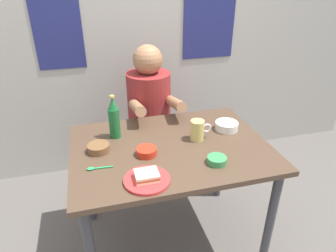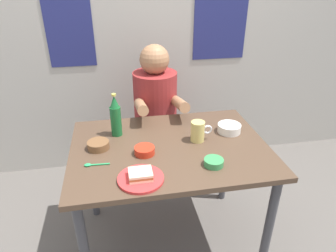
% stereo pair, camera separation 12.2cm
% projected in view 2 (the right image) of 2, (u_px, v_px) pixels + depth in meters
% --- Properties ---
extents(ground_plane, '(6.00, 6.00, 0.00)m').
position_uv_depth(ground_plane, '(169.00, 239.00, 2.03)').
color(ground_plane, '#59544F').
extents(wall_back, '(4.40, 0.09, 2.60)m').
position_uv_depth(wall_back, '(145.00, 16.00, 2.34)').
color(wall_back, '#ADA89E').
rests_on(wall_back, ground).
extents(dining_table, '(1.10, 0.80, 0.74)m').
position_uv_depth(dining_table, '(170.00, 160.00, 1.73)').
color(dining_table, '#4C3828').
rests_on(dining_table, ground).
extents(stool, '(0.34, 0.34, 0.45)m').
position_uv_depth(stool, '(156.00, 147.00, 2.42)').
color(stool, '#4C4C51').
rests_on(stool, ground).
extents(person_seated, '(0.33, 0.56, 0.72)m').
position_uv_depth(person_seated, '(156.00, 100.00, 2.22)').
color(person_seated, maroon).
rests_on(person_seated, stool).
extents(plate_orange, '(0.22, 0.22, 0.01)m').
position_uv_depth(plate_orange, '(141.00, 179.00, 1.41)').
color(plate_orange, red).
rests_on(plate_orange, dining_table).
extents(sandwich, '(0.11, 0.09, 0.04)m').
position_uv_depth(sandwich, '(140.00, 174.00, 1.40)').
color(sandwich, beige).
rests_on(sandwich, plate_orange).
extents(beer_mug, '(0.13, 0.08, 0.12)m').
position_uv_depth(beer_mug, '(198.00, 131.00, 1.72)').
color(beer_mug, '#D1BC66').
rests_on(beer_mug, dining_table).
extents(beer_bottle, '(0.06, 0.06, 0.26)m').
position_uv_depth(beer_bottle, '(116.00, 117.00, 1.75)').
color(beer_bottle, '#19602D').
rests_on(beer_bottle, dining_table).
extents(sauce_bowl_chili, '(0.11, 0.11, 0.04)m').
position_uv_depth(sauce_bowl_chili, '(145.00, 150.00, 1.61)').
color(sauce_bowl_chili, red).
rests_on(sauce_bowl_chili, dining_table).
extents(rice_bowl_white, '(0.14, 0.14, 0.05)m').
position_uv_depth(rice_bowl_white, '(229.00, 128.00, 1.82)').
color(rice_bowl_white, silver).
rests_on(rice_bowl_white, dining_table).
extents(dip_bowl_green, '(0.10, 0.10, 0.03)m').
position_uv_depth(dip_bowl_green, '(214.00, 162.00, 1.51)').
color(dip_bowl_green, '#388C4C').
rests_on(dip_bowl_green, dining_table).
extents(condiment_bowl_brown, '(0.12, 0.12, 0.04)m').
position_uv_depth(condiment_bowl_brown, '(98.00, 145.00, 1.66)').
color(condiment_bowl_brown, brown).
rests_on(condiment_bowl_brown, dining_table).
extents(spoon, '(0.13, 0.02, 0.01)m').
position_uv_depth(spoon, '(92.00, 165.00, 1.52)').
color(spoon, '#26A559').
rests_on(spoon, dining_table).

